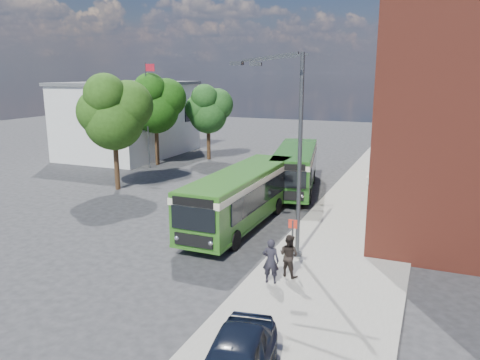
% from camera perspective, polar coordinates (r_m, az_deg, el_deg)
% --- Properties ---
extents(ground, '(120.00, 120.00, 0.00)m').
position_cam_1_polar(ground, '(25.02, -3.37, -6.14)').
color(ground, '#262628').
rests_on(ground, ground).
extents(pavement, '(6.00, 48.00, 0.15)m').
position_cam_1_polar(pavement, '(30.51, 15.39, -2.92)').
color(pavement, gray).
rests_on(pavement, ground).
extents(kerb_line, '(0.12, 48.00, 0.01)m').
position_cam_1_polar(kerb_line, '(31.02, 9.79, -2.51)').
color(kerb_line, beige).
rests_on(kerb_line, ground).
extents(white_building, '(9.40, 13.40, 7.30)m').
position_cam_1_polar(white_building, '(48.66, -13.32, 7.28)').
color(white_building, silver).
rests_on(white_building, ground).
extents(flagpole, '(0.95, 0.10, 9.00)m').
position_cam_1_polar(flagpole, '(41.30, -11.19, 8.21)').
color(flagpole, '#3D3F43').
rests_on(flagpole, ground).
extents(street_lamp, '(2.96, 2.38, 9.00)m').
position_cam_1_polar(street_lamp, '(20.30, 6.32, 3.28)').
color(street_lamp, '#3D3F43').
rests_on(street_lamp, ground).
extents(bus_stop_sign, '(0.35, 0.08, 2.52)m').
position_cam_1_polar(bus_stop_sign, '(18.90, 6.39, -7.78)').
color(bus_stop_sign, '#3D3F43').
rests_on(bus_stop_sign, ground).
extents(bus_front, '(2.69, 11.07, 3.02)m').
position_cam_1_polar(bus_front, '(25.30, 0.18, -1.57)').
color(bus_front, '#2B611B').
rests_on(bus_front, ground).
extents(bus_rear, '(4.53, 10.56, 3.02)m').
position_cam_1_polar(bus_rear, '(33.09, 6.74, 1.80)').
color(bus_rear, '#1E5117').
rests_on(bus_rear, ground).
extents(pedestrian_a, '(0.71, 0.51, 1.80)m').
position_cam_1_polar(pedestrian_a, '(18.43, 3.77, -9.81)').
color(pedestrian_a, black).
rests_on(pedestrian_a, pavement).
extents(pedestrian_b, '(1.01, 0.88, 1.75)m').
position_cam_1_polar(pedestrian_b, '(19.08, 5.98, -9.13)').
color(pedestrian_b, black).
rests_on(pedestrian_b, pavement).
extents(tree_left, '(4.84, 4.60, 8.18)m').
position_cam_1_polar(tree_left, '(33.79, -15.15, 8.04)').
color(tree_left, '#332012').
rests_on(tree_left, ground).
extents(tree_mid, '(4.85, 4.61, 8.19)m').
position_cam_1_polar(tree_mid, '(42.59, -10.26, 9.22)').
color(tree_mid, '#332012').
rests_on(tree_mid, ground).
extents(tree_right, '(4.25, 4.04, 7.17)m').
position_cam_1_polar(tree_right, '(44.78, -3.88, 8.67)').
color(tree_right, '#332012').
rests_on(tree_right, ground).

